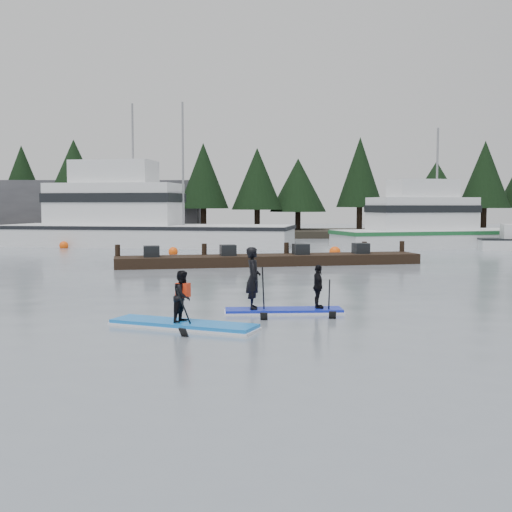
{
  "coord_description": "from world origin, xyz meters",
  "views": [
    {
      "loc": [
        -0.1,
        -15.47,
        2.81
      ],
      "look_at": [
        0.0,
        6.0,
        1.1
      ],
      "focal_mm": 45.0,
      "sensor_mm": 36.0,
      "label": 1
    }
  ],
  "objects_px": {
    "fishing_boat_large": "(139,234)",
    "paddleboard_duo": "(279,290)",
    "fishing_boat_medium": "(440,238)",
    "floating_dock": "(270,260)",
    "paddleboard_solo": "(183,311)"
  },
  "relations": [
    {
      "from": "fishing_boat_large",
      "to": "paddleboard_duo",
      "type": "bearing_deg",
      "value": -62.42
    },
    {
      "from": "fishing_boat_medium",
      "to": "floating_dock",
      "type": "height_order",
      "value": "fishing_boat_medium"
    },
    {
      "from": "fishing_boat_large",
      "to": "paddleboard_duo",
      "type": "height_order",
      "value": "fishing_boat_large"
    },
    {
      "from": "fishing_boat_medium",
      "to": "paddleboard_duo",
      "type": "relative_size",
      "value": 5.03
    },
    {
      "from": "paddleboard_duo",
      "to": "floating_dock",
      "type": "bearing_deg",
      "value": 86.33
    },
    {
      "from": "fishing_boat_large",
      "to": "fishing_boat_medium",
      "type": "bearing_deg",
      "value": 5.6
    },
    {
      "from": "fishing_boat_large",
      "to": "fishing_boat_medium",
      "type": "height_order",
      "value": "fishing_boat_large"
    },
    {
      "from": "fishing_boat_medium",
      "to": "floating_dock",
      "type": "bearing_deg",
      "value": -147.87
    },
    {
      "from": "fishing_boat_medium",
      "to": "fishing_boat_large",
      "type": "bearing_deg",
      "value": 160.0
    },
    {
      "from": "fishing_boat_medium",
      "to": "paddleboard_solo",
      "type": "height_order",
      "value": "fishing_boat_medium"
    },
    {
      "from": "fishing_boat_large",
      "to": "floating_dock",
      "type": "xyz_separation_m",
      "value": [
        8.67,
        -14.35,
        -0.61
      ]
    },
    {
      "from": "floating_dock",
      "to": "fishing_boat_large",
      "type": "bearing_deg",
      "value": 109.64
    },
    {
      "from": "fishing_boat_large",
      "to": "paddleboard_solo",
      "type": "relative_size",
      "value": 5.76
    },
    {
      "from": "fishing_boat_large",
      "to": "fishing_boat_medium",
      "type": "relative_size",
      "value": 1.31
    },
    {
      "from": "fishing_boat_medium",
      "to": "paddleboard_solo",
      "type": "distance_m",
      "value": 31.34
    }
  ]
}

